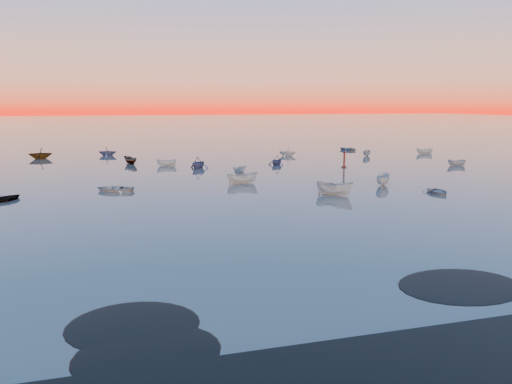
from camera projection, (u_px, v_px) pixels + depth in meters
name	position (u px, v px, depth m)	size (l,w,h in m)	color
ground	(159.00, 146.00, 119.50)	(600.00, 600.00, 0.00)	#615750
mud_lobes	(347.00, 317.00, 23.92)	(140.00, 6.00, 0.07)	black
moored_fleet	(187.00, 171.00, 75.02)	(124.00, 58.00, 1.20)	silver
boat_near_center	(242.00, 183.00, 63.79)	(4.04, 1.71, 1.40)	silver
channel_marker	(344.00, 160.00, 79.12)	(0.79, 0.79, 2.82)	#41110E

